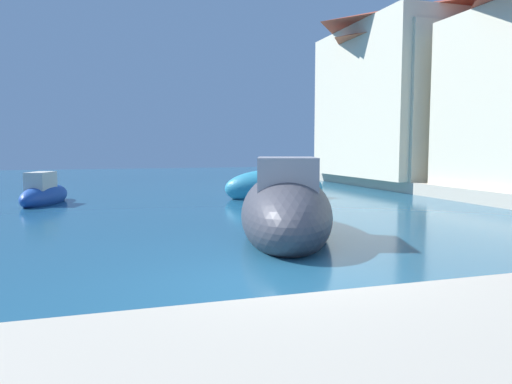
# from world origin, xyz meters

# --- Properties ---
(ground) EXTENTS (80.00, 80.00, 0.00)m
(ground) POSITION_xyz_m (0.00, 0.00, 0.00)
(ground) COLOR #1E5170
(moored_boat_1) EXTENTS (3.78, 6.08, 2.20)m
(moored_boat_1) POSITION_xyz_m (1.52, 3.74, 0.57)
(moored_boat_1) COLOR #3F3F47
(moored_boat_1) RESTS_ON ground
(moored_boat_4) EXTENTS (4.08, 2.09, 1.47)m
(moored_boat_4) POSITION_xyz_m (3.91, 11.28, 0.41)
(moored_boat_4) COLOR teal
(moored_boat_4) RESTS_ON ground
(moored_boat_5) EXTENTS (1.92, 3.44, 1.34)m
(moored_boat_5) POSITION_xyz_m (-4.52, 12.04, 0.33)
(moored_boat_5) COLOR #1E479E
(moored_boat_5) RESTS_ON ground
(waterfront_building_annex) EXTENTS (6.34, 9.46, 7.96)m
(waterfront_building_annex) POSITION_xyz_m (13.00, 15.54, 4.54)
(waterfront_building_annex) COLOR beige
(waterfront_building_annex) RESTS_ON quay_promenade
(waterfront_building_far) EXTENTS (7.40, 9.28, 8.86)m
(waterfront_building_far) POSITION_xyz_m (13.00, 15.62, 4.99)
(waterfront_building_far) COLOR beige
(waterfront_building_far) RESTS_ON quay_promenade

